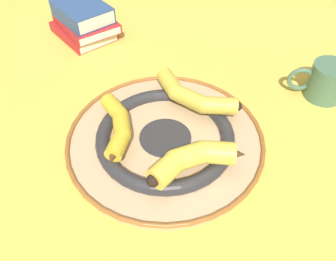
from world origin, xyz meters
The scene contains 7 objects.
ground_plane centered at (0.00, 0.00, 0.00)m, with size 2.80×2.80×0.00m, color gold.
decorative_bowl centered at (0.00, -0.03, 0.02)m, with size 0.38×0.38×0.04m.
banana_a centered at (-0.05, -0.11, 0.05)m, with size 0.17×0.14×0.04m.
banana_b centered at (-0.05, 0.06, 0.06)m, with size 0.17×0.09×0.04m.
banana_c centered at (0.09, -0.02, 0.05)m, with size 0.07×0.17×0.03m.
book_stack centered at (0.22, -0.44, 0.04)m, with size 0.22×0.22×0.09m.
coffee_mug centered at (-0.36, -0.17, 0.04)m, with size 0.13×0.08×0.08m.
Camera 1 is at (0.00, 0.40, 0.49)m, focal length 35.00 mm.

